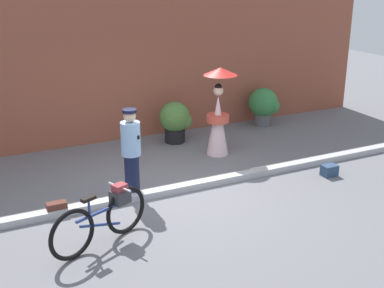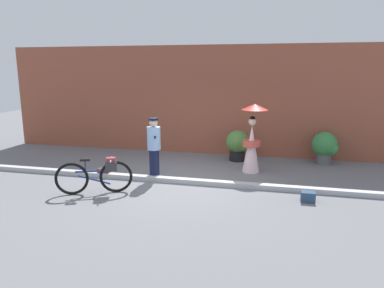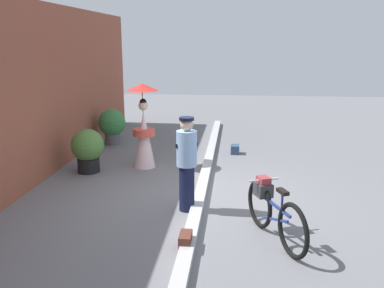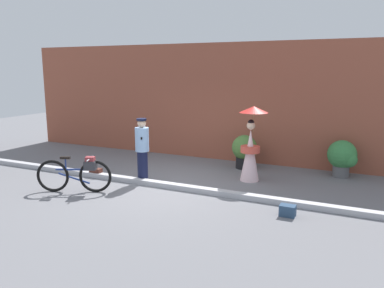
{
  "view_description": "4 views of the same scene",
  "coord_description": "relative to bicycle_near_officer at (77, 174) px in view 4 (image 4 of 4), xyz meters",
  "views": [
    {
      "loc": [
        -3.27,
        -7.63,
        3.85
      ],
      "look_at": [
        0.51,
        0.14,
        0.82
      ],
      "focal_mm": 47.02,
      "sensor_mm": 36.0,
      "label": 1
    },
    {
      "loc": [
        2.39,
        -8.38,
        2.85
      ],
      "look_at": [
        0.27,
        0.56,
        0.9
      ],
      "focal_mm": 33.6,
      "sensor_mm": 36.0,
      "label": 2
    },
    {
      "loc": [
        -7.27,
        -0.61,
        2.81
      ],
      "look_at": [
        0.02,
        0.16,
        1.0
      ],
      "focal_mm": 39.21,
      "sensor_mm": 36.0,
      "label": 3
    },
    {
      "loc": [
        4.48,
        -7.8,
        2.79
      ],
      "look_at": [
        0.55,
        0.56,
        1.0
      ],
      "focal_mm": 36.12,
      "sensor_mm": 36.0,
      "label": 4
    }
  ],
  "objects": [
    {
      "name": "backpack_on_pavement",
      "position": [
        4.71,
        0.56,
        -0.32
      ],
      "size": [
        0.3,
        0.21,
        0.22
      ],
      "color": "navy",
      "rests_on": "ground_plane"
    },
    {
      "name": "person_officer",
      "position": [
        0.92,
        1.36,
        0.42
      ],
      "size": [
        0.34,
        0.35,
        1.61
      ],
      "color": "#141938",
      "rests_on": "ground_plane"
    },
    {
      "name": "building_wall",
      "position": [
        1.56,
        4.67,
        1.36
      ],
      "size": [
        14.0,
        0.4,
        3.59
      ],
      "primitive_type": "cube",
      "color": "brown",
      "rests_on": "ground_plane"
    },
    {
      "name": "backpack_spare",
      "position": [
        -0.45,
        1.21,
        -0.32
      ],
      "size": [
        0.33,
        0.16,
        0.23
      ],
      "color": "#592D23",
      "rests_on": "ground_plane"
    },
    {
      "name": "potted_plant_small",
      "position": [
        2.84,
        3.74,
        0.09
      ],
      "size": [
        0.73,
        0.71,
        0.96
      ],
      "color": "black",
      "rests_on": "ground_plane"
    },
    {
      "name": "person_with_parasol",
      "position": [
        3.33,
        2.61,
        0.48
      ],
      "size": [
        0.72,
        0.72,
        1.9
      ],
      "color": "silver",
      "rests_on": "ground_plane"
    },
    {
      "name": "potted_plant_by_door",
      "position": [
        5.43,
        3.96,
        0.11
      ],
      "size": [
        0.77,
        0.75,
        0.98
      ],
      "color": "#59595B",
      "rests_on": "ground_plane"
    },
    {
      "name": "bicycle_near_officer",
      "position": [
        0.0,
        0.0,
        0.0
      ],
      "size": [
        1.63,
        0.75,
        0.84
      ],
      "color": "black",
      "rests_on": "ground_plane"
    },
    {
      "name": "ground_plane",
      "position": [
        1.56,
        1.18,
        -0.44
      ],
      "size": [
        30.0,
        30.0,
        0.0
      ],
      "primitive_type": "plane",
      "color": "slate"
    },
    {
      "name": "sidewalk_curb",
      "position": [
        1.56,
        1.18,
        -0.38
      ],
      "size": [
        14.0,
        0.2,
        0.12
      ],
      "primitive_type": "cube",
      "color": "#B2B2B7",
      "rests_on": "ground_plane"
    }
  ]
}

